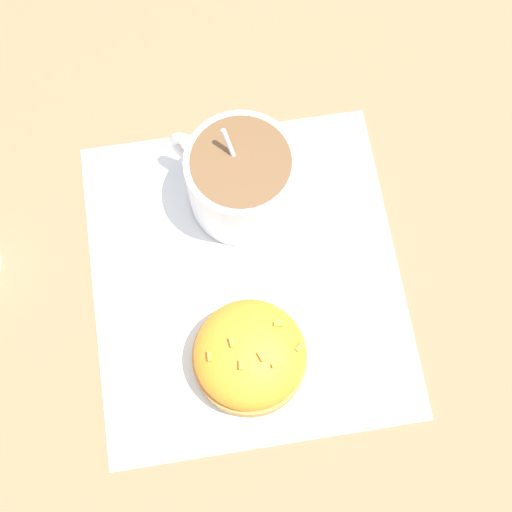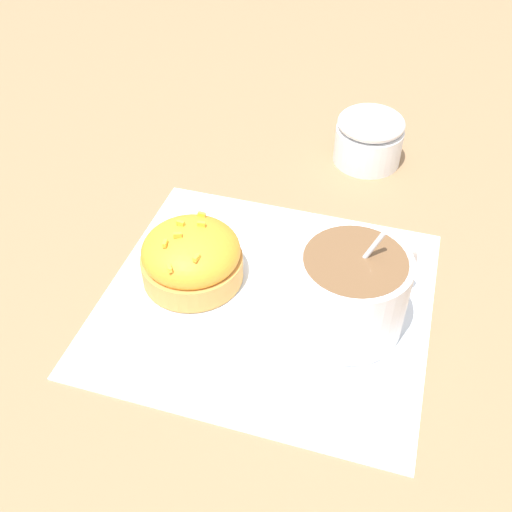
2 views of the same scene
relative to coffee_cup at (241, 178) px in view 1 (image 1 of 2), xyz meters
name	(u,v)px [view 1 (image 1 of 2)]	position (x,y,z in m)	size (l,w,h in m)	color
ground_plane	(244,277)	(0.07, 0.00, -0.04)	(3.00, 3.00, 0.00)	#93704C
paper_napkin	(244,277)	(0.07, 0.00, -0.04)	(0.31, 0.29, 0.00)	white
coffee_cup	(241,178)	(0.00, 0.00, 0.00)	(0.09, 0.11, 0.10)	white
frosted_pastry	(248,356)	(0.14, 0.00, -0.02)	(0.09, 0.09, 0.06)	#D19347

